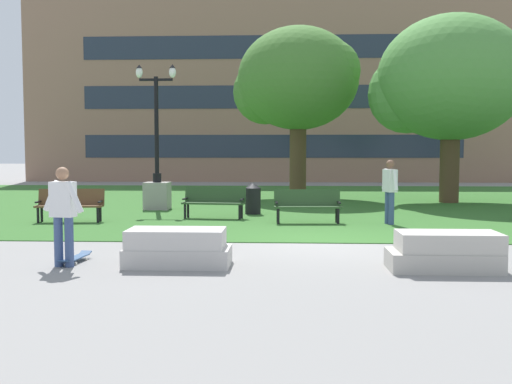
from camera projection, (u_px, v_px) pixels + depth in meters
The scene contains 15 objects.
ground_plane at pixel (324, 244), 12.76m from camera, with size 140.00×140.00×0.00m, color gray.
grass_lawn at pixel (307, 202), 22.73m from camera, with size 40.00×20.00×0.02m, color #336628.
concrete_block_center at pixel (177, 248), 10.32m from camera, with size 1.80×0.90×0.64m.
concrete_block_left at pixel (445, 252), 9.92m from camera, with size 1.81×0.90×0.64m.
person_skateboarder at pixel (63, 211), 10.19m from camera, with size 0.84×0.45×1.71m.
skateboard at pixel (75, 258), 10.60m from camera, with size 0.29×1.03×0.14m.
park_bench_near_left at pixel (214, 200), 17.30m from camera, with size 1.85×0.74×0.90m.
park_bench_far_left at pixel (307, 204), 16.19m from camera, with size 1.83×0.62×0.90m.
park_bench_far_right at pixel (70, 203), 16.43m from camera, with size 1.84×0.69×0.90m.
lamp_post_center at pixel (157, 180), 19.84m from camera, with size 1.32×0.80×4.77m.
tree_far_left at pixel (449, 80), 22.20m from camera, with size 5.73×5.46×6.96m.
tree_near_left at pixel (297, 80), 24.52m from camera, with size 5.20×4.96×7.00m.
trash_bin at pixel (253, 198), 18.43m from camera, with size 0.49×0.49×0.96m.
person_bystander_near_lawn at pixel (390, 188), 15.87m from camera, with size 0.36×0.86×1.71m.
building_facade_distant at pixel (272, 86), 36.83m from camera, with size 30.88×1.03×11.83m.
Camera 1 is at (-0.84, -12.71, 2.01)m, focal length 42.00 mm.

